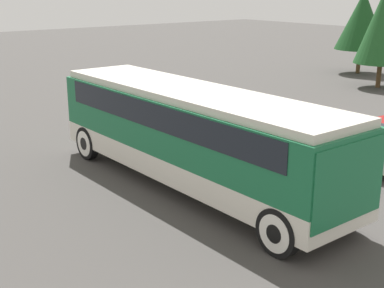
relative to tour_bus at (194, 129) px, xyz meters
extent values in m
plane|color=#423F3D|center=(-0.10, 0.00, -1.84)|extent=(120.00, 120.00, 0.00)
cube|color=silver|center=(-0.10, 0.00, -1.00)|extent=(11.09, 2.59, 0.69)
cube|color=#19663D|center=(-0.10, 0.00, 0.15)|extent=(11.09, 2.59, 1.62)
cube|color=black|center=(-0.10, 0.00, 0.55)|extent=(9.76, 2.63, 0.73)
cube|color=beige|center=(-0.10, 0.00, 1.07)|extent=(10.87, 2.38, 0.22)
cube|color=#19663D|center=(5.30, 0.00, -0.08)|extent=(0.36, 2.49, 1.85)
cylinder|color=black|center=(4.52, -1.19, -1.26)|extent=(1.16, 0.28, 1.16)
cylinder|color=silver|center=(4.52, -1.19, -1.26)|extent=(0.91, 0.30, 0.91)
cylinder|color=black|center=(4.52, -1.19, -1.26)|extent=(0.44, 0.32, 0.44)
cylinder|color=black|center=(4.52, 1.19, -1.26)|extent=(1.16, 0.28, 1.16)
cylinder|color=silver|center=(4.52, 1.19, -1.26)|extent=(0.91, 0.30, 0.91)
cylinder|color=black|center=(4.52, 1.19, -1.26)|extent=(0.44, 0.32, 0.44)
cylinder|color=black|center=(-4.54, -1.19, -1.26)|extent=(1.16, 0.28, 1.16)
cylinder|color=silver|center=(-4.54, -1.19, -1.26)|extent=(0.91, 0.30, 0.91)
cylinder|color=black|center=(-4.54, -1.19, -1.26)|extent=(0.44, 0.32, 0.44)
cylinder|color=black|center=(-4.54, 1.19, -1.26)|extent=(1.16, 0.28, 1.16)
cylinder|color=silver|center=(-4.54, 1.19, -1.26)|extent=(0.91, 0.30, 0.91)
cylinder|color=black|center=(-4.54, 1.19, -1.26)|extent=(0.44, 0.32, 0.44)
cylinder|color=black|center=(0.88, 8.29, -1.49)|extent=(0.71, 0.22, 0.71)
cylinder|color=black|center=(0.88, 8.29, -1.49)|extent=(0.27, 0.26, 0.27)
cube|color=silver|center=(2.33, 5.74, -1.29)|extent=(4.19, 1.75, 0.61)
cube|color=black|center=(2.16, 5.74, -0.71)|extent=(2.18, 1.58, 0.55)
cylinder|color=black|center=(0.69, 4.95, -1.52)|extent=(0.64, 0.22, 0.64)
cylinder|color=black|center=(0.69, 4.95, -1.52)|extent=(0.24, 0.26, 0.24)
cylinder|color=black|center=(0.69, 6.52, -1.52)|extent=(0.64, 0.22, 0.64)
cylinder|color=black|center=(0.69, 6.52, -1.52)|extent=(0.24, 0.26, 0.24)
cylinder|color=brown|center=(-6.10, 19.10, -1.11)|extent=(0.28, 0.28, 1.46)
cone|color=#1E5123|center=(-6.10, 19.10, 1.92)|extent=(3.15, 3.15, 4.59)
cylinder|color=brown|center=(-10.12, 22.82, -1.01)|extent=(0.28, 0.28, 1.67)
cone|color=#19471E|center=(-10.12, 22.82, 1.80)|extent=(3.49, 3.49, 3.95)
camera|label=1|loc=(11.88, -9.51, 4.07)|focal=50.00mm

